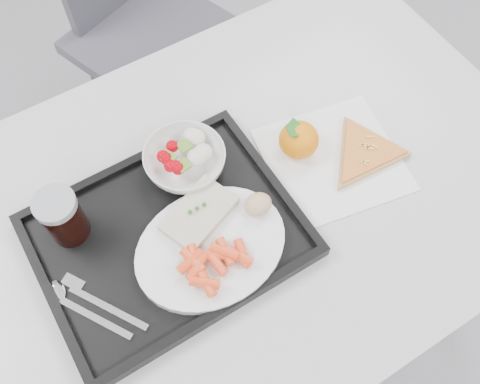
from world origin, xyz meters
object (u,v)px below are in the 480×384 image
Objects in this scene: tray at (168,237)px; salad_bowl at (185,161)px; chair at (139,1)px; tangerine at (299,140)px; dinner_plate at (211,248)px; pizza_slice at (365,153)px; table at (238,212)px; cola_glass at (62,216)px.

tray is 0.15m from salad_bowl.
salad_bowl is (0.10, 0.11, 0.03)m from tray.
salad_bowl is at bearing -106.53° from chair.
chair is 11.64× the size of tangerine.
dinner_plate is 0.36m from pizza_slice.
salad_bowl is at bearing 75.44° from dinner_plate.
table is 4.44× the size of dinner_plate.
tray is (-0.30, -0.80, 0.22)m from chair.
table is 0.82m from chair.
tray is at bearing 128.70° from dinner_plate.
salad_bowl reaches higher than pizza_slice.
chair is at bearing 89.99° from tangerine.
table is 2.67× the size of tray.
tangerine reaches higher than dinner_plate.
tangerine is (0.21, -0.07, -0.00)m from salad_bowl.
tangerine reaches higher than tray.
chair is at bearing 96.92° from pizza_slice.
chair is at bearing 73.85° from dinner_plate.
cola_glass is at bearing 145.25° from tray.
cola_glass reaches higher than tangerine.
table is 0.19m from tangerine.
chair is 0.88m from cola_glass.
tangerine reaches higher than table.
dinner_plate is 0.26m from cola_glass.
salad_bowl is at bearing 161.25° from tangerine.
cola_glass reaches higher than table.
salad_bowl is (-0.21, -0.70, 0.25)m from chair.
dinner_plate is 0.27m from tangerine.
dinner_plate is at bearing -40.08° from cola_glass.
dinner_plate is (-0.25, -0.87, 0.24)m from chair.
salad_bowl reaches higher than tray.
chair is 3.44× the size of dinner_plate.
tray is 4.17× the size of cola_glass.
chair reaches higher than tangerine.
salad_bowl is (-0.05, 0.10, 0.11)m from table.
tangerine is (0.15, 0.03, 0.10)m from table.
salad_bowl is 1.90× the size of tangerine.
salad_bowl is 0.35m from pizza_slice.
dinner_plate is 2.50× the size of cola_glass.
table is at bearing -170.11° from tangerine.
salad_bowl is 1.41× the size of cola_glass.
salad_bowl is 0.22m from tangerine.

